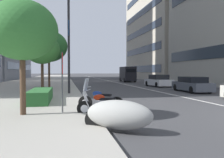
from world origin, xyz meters
TOP-DOWN VIEW (x-y plane):
  - sidewalk_right_plaza at (30.00, 12.50)m, footprint 160.00×10.89m
  - lane_centre_stripe at (35.00, 0.00)m, footprint 110.00×0.16m
  - motorcycle_nearest_camera at (-0.18, 6.69)m, footprint 1.84×2.18m
  - motorcycle_second_in_row at (2.29, 6.78)m, footprint 0.90×2.09m
  - motorcycle_mid_row at (3.75, 6.67)m, footprint 1.12×2.02m
  - car_following_behind at (12.00, -2.86)m, footprint 4.73×1.95m
  - car_far_down_avenue at (19.59, -2.86)m, footprint 4.58×2.07m
  - delivery_van_ahead at (32.76, -2.57)m, footprint 5.18×2.19m
  - parking_sign_by_curb at (2.76, 8.35)m, footprint 0.32×0.06m
  - street_lamp_with_banners at (11.25, 7.64)m, footprint 1.26×2.35m
  - clipped_hedge_bed at (6.66, 9.60)m, footprint 4.29×1.10m
  - street_tree_far_plaza at (2.58, 9.85)m, footprint 2.73×2.73m
  - street_tree_by_lamp_post at (12.01, 10.00)m, footprint 2.71×2.71m
  - street_tree_mid_sidewalk at (17.96, 9.88)m, footprint 3.80×3.80m
  - office_tower_far_left_down_avenue at (44.91, -16.17)m, footprint 26.31×14.33m

SIDE VIEW (x-z plane):
  - lane_centre_stripe at x=35.00m, z-range 0.00..0.01m
  - sidewalk_right_plaza at x=30.00m, z-range 0.00..0.15m
  - motorcycle_second_in_row at x=2.29m, z-range -0.30..1.18m
  - motorcycle_mid_row at x=3.75m, z-range -0.30..1.20m
  - clipped_hedge_bed at x=6.66m, z-range 0.15..0.81m
  - motorcycle_nearest_camera at x=-0.18m, z-range 0.04..1.02m
  - car_following_behind at x=12.00m, z-range -0.03..1.32m
  - car_far_down_avenue at x=19.59m, z-range -0.05..1.39m
  - delivery_van_ahead at x=32.76m, z-range 0.09..2.73m
  - parking_sign_by_curb at x=2.76m, z-range 0.46..2.93m
  - street_tree_far_plaza at x=2.58m, z-range 1.19..5.62m
  - street_tree_by_lamp_post at x=12.01m, z-range 1.27..5.84m
  - street_tree_mid_sidewalk at x=17.96m, z-range 1.47..7.36m
  - street_lamp_with_banners at x=11.25m, z-range 0.99..9.30m
  - office_tower_far_left_down_avenue at x=44.91m, z-range 0.00..30.08m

